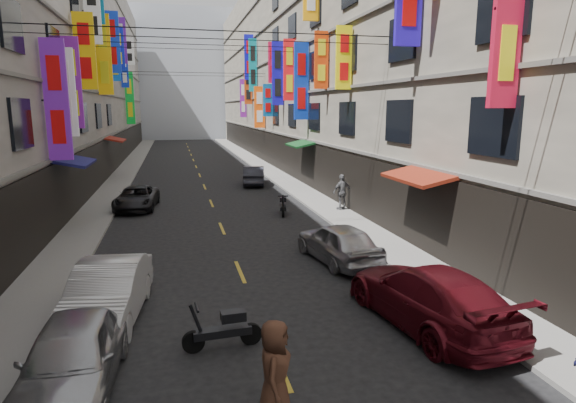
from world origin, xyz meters
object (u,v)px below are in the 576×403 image
scooter_crossing (224,330)px  pedestrian_rfar (342,192)px  car_left_near (72,357)px  car_right_far (254,175)px  car_left_far (137,198)px  car_right_mid (339,242)px  car_left_mid (107,293)px  scooter_far_right (283,206)px  car_right_near (428,296)px  pedestrian_crossing (275,371)px

scooter_crossing → pedestrian_rfar: 15.19m
car_left_near → car_right_far: 25.32m
car_left_far → car_right_far: (7.46, 6.76, 0.07)m
car_right_mid → car_left_mid: bearing=14.8°
scooter_far_right → car_right_far: (0.13, 9.86, 0.22)m
scooter_crossing → car_right_near: bearing=-93.7°
car_left_near → car_right_mid: car_right_mid is taller
scooter_far_right → pedestrian_crossing: bearing=89.1°
car_left_near → car_left_far: bearing=92.2°
car_left_near → car_right_near: (8.00, 1.04, 0.06)m
car_right_mid → pedestrian_crossing: 8.98m
car_left_far → car_right_mid: bearing=-50.8°
car_right_mid → pedestrian_rfar: 8.43m
car_left_near → pedestrian_rfar: pedestrian_rfar is taller
car_left_near → car_right_far: bearing=75.0°
scooter_far_right → car_left_near: (-7.33, -14.33, 0.26)m
car_right_mid → car_right_far: size_ratio=1.03×
scooter_crossing → car_right_mid: bearing=-44.5°
scooter_far_right → car_right_mid: bearing=103.7°
scooter_far_right → car_right_far: car_right_far is taller
scooter_crossing → car_left_near: 3.14m
car_left_far → pedestrian_rfar: pedestrian_rfar is taller
car_left_mid → car_right_mid: car_left_mid is taller
scooter_crossing → car_right_near: 5.06m
car_left_near → car_left_far: car_left_near is taller
car_left_mid → car_left_far: (-0.25, 14.25, -0.14)m
scooter_crossing → car_right_mid: (4.56, 5.30, 0.27)m
scooter_crossing → car_left_mid: size_ratio=0.40×
car_left_near → scooter_crossing: bearing=21.4°
car_left_near → scooter_far_right: bearing=65.1°
car_right_mid → car_right_far: car_right_mid is taller
car_right_far → pedestrian_crossing: size_ratio=2.22×
scooter_crossing → car_right_near: size_ratio=0.34×
scooter_crossing → car_left_far: (-2.95, 16.40, 0.16)m
pedestrian_rfar → pedestrian_crossing: 17.37m
scooter_far_right → car_left_mid: bearing=70.0°
car_left_near → car_right_near: size_ratio=0.79×
scooter_crossing → pedestrian_rfar: bearing=-33.4°
car_left_near → pedestrian_rfar: size_ratio=2.23×
car_right_far → car_left_mid: bearing=80.8°
pedestrian_crossing → pedestrian_rfar: bearing=-3.8°
car_left_mid → car_right_mid: 7.92m
car_right_mid → car_right_far: (-0.05, 17.86, -0.04)m
scooter_crossing → car_left_far: size_ratio=0.42×
car_right_near → car_left_mid: bearing=-22.2°
car_right_near → pedestrian_rfar: bearing=-107.4°
car_left_mid → car_right_far: bearing=77.4°
pedestrian_crossing → car_left_near: bearing=83.8°
scooter_far_right → pedestrian_rfar: bearing=-169.6°
scooter_far_right → car_right_near: (0.67, -13.29, 0.32)m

